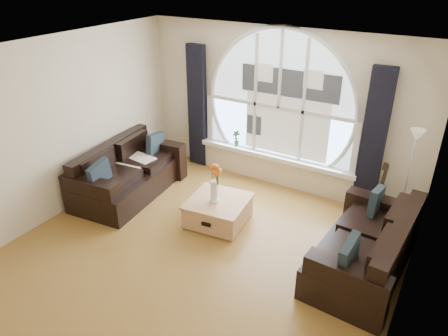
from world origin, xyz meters
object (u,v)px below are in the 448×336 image
(guitar, at_px, (381,192))
(floor_lamp, at_px, (407,182))
(potted_plant, at_px, (236,138))
(sofa_left, at_px, (129,173))
(sofa_right, at_px, (364,245))
(coffee_chest, at_px, (218,210))
(vase_flowers, at_px, (214,178))

(guitar, bearing_deg, floor_lamp, 9.05)
(floor_lamp, height_order, potted_plant, floor_lamp)
(sofa_left, distance_m, sofa_right, 3.92)
(coffee_chest, xyz_separation_m, guitar, (2.09, 1.23, 0.32))
(sofa_left, bearing_deg, potted_plant, 48.13)
(guitar, bearing_deg, coffee_chest, -133.94)
(vase_flowers, relative_size, potted_plant, 2.38)
(coffee_chest, bearing_deg, sofa_right, -7.12)
(guitar, distance_m, potted_plant, 2.69)
(floor_lamp, height_order, guitar, floor_lamp)
(sofa_right, distance_m, floor_lamp, 1.30)
(vase_flowers, xyz_separation_m, floor_lamp, (2.44, 1.26, 0.03))
(coffee_chest, xyz_separation_m, potted_plant, (-0.57, 1.58, 0.49))
(coffee_chest, relative_size, vase_flowers, 1.24)
(sofa_left, distance_m, floor_lamp, 4.35)
(sofa_left, height_order, sofa_right, sofa_left)
(sofa_right, height_order, potted_plant, potted_plant)
(potted_plant, bearing_deg, guitar, -7.53)
(sofa_right, height_order, coffee_chest, sofa_right)
(sofa_right, height_order, floor_lamp, floor_lamp)
(guitar, bearing_deg, sofa_right, -70.62)
(coffee_chest, bearing_deg, vase_flowers, -124.27)
(coffee_chest, bearing_deg, guitar, 23.84)
(floor_lamp, bearing_deg, sofa_right, -100.87)
(sofa_right, xyz_separation_m, potted_plant, (-2.75, 1.60, 0.30))
(vase_flowers, height_order, floor_lamp, floor_lamp)
(guitar, xyz_separation_m, potted_plant, (-2.66, 0.35, 0.17))
(potted_plant, bearing_deg, sofa_right, -30.24)
(coffee_chest, relative_size, potted_plant, 2.94)
(sofa_left, relative_size, guitar, 1.83)
(vase_flowers, distance_m, floor_lamp, 2.74)
(vase_flowers, distance_m, potted_plant, 1.73)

